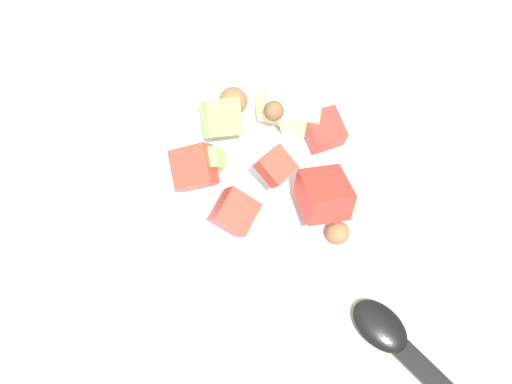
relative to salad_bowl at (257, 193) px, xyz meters
name	(u,v)px	position (x,y,z in m)	size (l,w,h in m)	color
ground_plane	(249,217)	(-0.01, 0.01, -0.04)	(2.40, 2.40, 0.00)	silver
placemat	(249,216)	(-0.01, 0.01, -0.04)	(0.47, 0.36, 0.01)	#BCB299
salad_bowl	(257,193)	(0.00, 0.00, 0.00)	(0.23, 0.23, 0.12)	white
serving_spoon	(427,372)	(-0.20, -0.08, -0.03)	(0.23, 0.12, 0.01)	black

